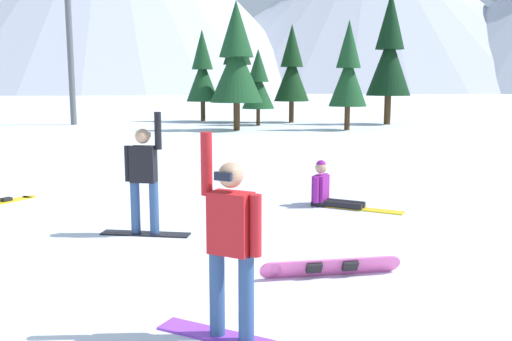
{
  "coord_description": "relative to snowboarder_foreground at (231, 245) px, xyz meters",
  "views": [
    {
      "loc": [
        5.4,
        -4.94,
        2.46
      ],
      "look_at": [
        3.09,
        4.1,
        1.0
      ],
      "focal_mm": 39.01,
      "sensor_mm": 36.0,
      "label": 1
    }
  ],
  "objects": [
    {
      "name": "pine_tree_tall",
      "position": [
        -8.52,
        29.51,
        2.56
      ],
      "size": [
        2.75,
        2.75,
        6.44
      ],
      "color": "#472D19",
      "rests_on": "ground_plane"
    },
    {
      "name": "pine_tree_leaning",
      "position": [
        -6.84,
        23.6,
        2.73
      ],
      "size": [
        2.8,
        2.8,
        6.75
      ],
      "color": "#472D19",
      "rests_on": "ground_plane"
    },
    {
      "name": "pine_tree_broad",
      "position": [
        -6.64,
        27.51,
        1.52
      ],
      "size": [
        1.94,
        1.94,
        4.52
      ],
      "color": "#472D19",
      "rests_on": "ground_plane"
    },
    {
      "name": "pine_tree_young",
      "position": [
        -11.05,
        30.05,
        2.3
      ],
      "size": [
        2.14,
        2.14,
        5.96
      ],
      "color": "#472D19",
      "rests_on": "ground_plane"
    },
    {
      "name": "pine_tree_slender",
      "position": [
        -5.17,
        30.4,
        2.42
      ],
      "size": [
        2.23,
        2.23,
        6.18
      ],
      "color": "#472D19",
      "rests_on": "ground_plane"
    },
    {
      "name": "pine_tree_short",
      "position": [
        -1.16,
        25.23,
        2.2
      ],
      "size": [
        2.02,
        2.02,
        5.78
      ],
      "color": "#472D19",
      "rests_on": "ground_plane"
    },
    {
      "name": "snowboarder_foreground",
      "position": [
        0.0,
        0.0,
        0.0
      ],
      "size": [
        1.6,
        0.61,
        2.01
      ],
      "color": "#993FD8",
      "rests_on": "ground_plane"
    },
    {
      "name": "snowboarder_background",
      "position": [
        0.19,
        6.2,
        -0.63
      ],
      "size": [
        1.86,
        0.82,
        0.93
      ],
      "color": "black",
      "rests_on": "ground_plane"
    },
    {
      "name": "snowboarder_midground",
      "position": [
        -2.48,
        3.31,
        0.01
      ],
      "size": [
        1.5,
        0.44,
        2.02
      ],
      "color": "black",
      "rests_on": "ground_plane"
    },
    {
      "name": "pine_tree_twin",
      "position": [
        0.84,
        30.19,
        3.37
      ],
      "size": [
        2.66,
        2.66,
        7.93
      ],
      "color": "#472D19",
      "rests_on": "ground_plane"
    },
    {
      "name": "peak_north_spur",
      "position": [
        -9.89,
        204.53,
        30.51
      ],
      "size": [
        145.18,
        145.18,
        60.21
      ],
      "color": "#B2B7C6",
      "rests_on": "ground_plane"
    },
    {
      "name": "ski_lift_tower",
      "position": [
        -17.61,
        25.15,
        5.56
      ],
      "size": [
        3.94,
        0.36,
        11.3
      ],
      "color": "#595B60",
      "rests_on": "ground_plane"
    },
    {
      "name": "loose_snowboard_near_right",
      "position": [
        0.72,
        2.03,
        -0.82
      ],
      "size": [
        1.77,
        0.9,
        0.25
      ],
      "color": "pink",
      "rests_on": "ground_plane"
    }
  ]
}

